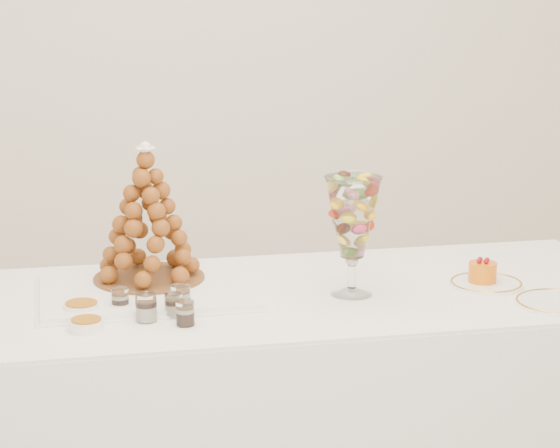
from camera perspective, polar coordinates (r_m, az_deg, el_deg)
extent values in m
cube|color=white|center=(4.74, -4.65, 10.73)|extent=(4.50, 0.04, 2.80)
cube|color=white|center=(3.17, 0.47, -10.15)|extent=(2.00, 0.86, 0.74)
cube|color=white|center=(3.03, 0.48, -3.69)|extent=(1.99, 0.85, 0.01)
cube|color=white|center=(3.04, -6.95, -3.48)|extent=(0.60, 0.46, 0.02)
cylinder|color=white|center=(3.02, 3.76, -3.51)|extent=(0.12, 0.12, 0.02)
cylinder|color=white|center=(3.01, 3.77, -2.61)|extent=(0.02, 0.02, 0.08)
sphere|color=white|center=(3.00, 3.79, -1.87)|extent=(0.04, 0.04, 0.04)
cylinder|color=white|center=(3.15, 10.72, -3.09)|extent=(0.21, 0.21, 0.01)
cylinder|color=white|center=(3.02, 14.28, -4.02)|extent=(0.23, 0.23, 0.01)
cylinder|color=white|center=(2.90, -8.35, -3.92)|extent=(0.05, 0.05, 0.06)
cylinder|color=white|center=(2.84, -5.58, -4.24)|extent=(0.05, 0.05, 0.06)
cylinder|color=white|center=(2.88, -5.21, -3.87)|extent=(0.06, 0.06, 0.07)
cylinder|color=white|center=(2.81, -7.01, -4.35)|extent=(0.06, 0.06, 0.07)
cylinder|color=white|center=(2.77, -4.97, -4.68)|extent=(0.05, 0.05, 0.06)
cylinder|color=white|center=(2.90, -10.33, -4.39)|extent=(0.09, 0.09, 0.03)
cylinder|color=white|center=(2.78, -10.08, -5.23)|extent=(0.09, 0.09, 0.03)
cylinder|color=brown|center=(3.11, -6.85, -2.80)|extent=(0.31, 0.31, 0.01)
cone|color=brown|center=(3.06, -6.96, 0.63)|extent=(0.27, 0.27, 0.38)
sphere|color=white|center=(3.03, -7.05, 3.92)|extent=(0.04, 0.04, 0.04)
cylinder|color=orange|center=(3.14, 10.54, -2.49)|extent=(0.08, 0.08, 0.06)
sphere|color=maroon|center=(3.14, 10.77, -1.84)|extent=(0.01, 0.01, 0.01)
sphere|color=maroon|center=(3.15, 10.41, -1.81)|extent=(0.01, 0.01, 0.01)
sphere|color=maroon|center=(3.13, 10.36, -1.91)|extent=(0.01, 0.01, 0.01)
sphere|color=maroon|center=(3.12, 10.72, -1.94)|extent=(0.01, 0.01, 0.01)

